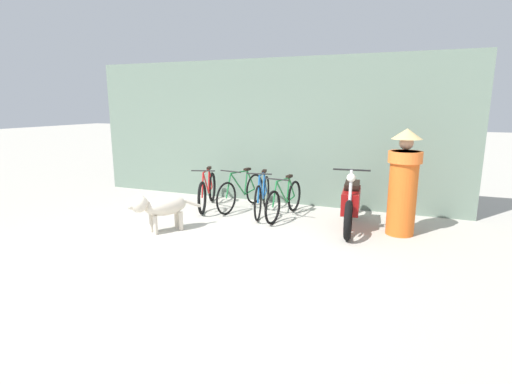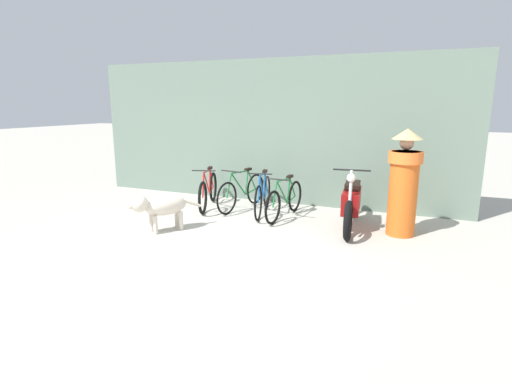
{
  "view_description": "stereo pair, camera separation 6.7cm",
  "coord_description": "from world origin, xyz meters",
  "px_view_note": "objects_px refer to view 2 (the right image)",
  "views": [
    {
      "loc": [
        3.0,
        -4.7,
        2.07
      ],
      "look_at": [
        0.59,
        1.26,
        0.65
      ],
      "focal_mm": 28.0,
      "sensor_mm": 36.0,
      "label": 1
    },
    {
      "loc": [
        3.06,
        -4.68,
        2.07
      ],
      "look_at": [
        0.59,
        1.26,
        0.65
      ],
      "focal_mm": 28.0,
      "sensor_mm": 36.0,
      "label": 2
    }
  ],
  "objects_px": {
    "bicycle_0": "(208,191)",
    "bicycle_2": "(263,196)",
    "bicycle_1": "(242,192)",
    "person_in_robes": "(404,182)",
    "stray_dog": "(160,206)",
    "motorcycle": "(351,203)",
    "bicycle_3": "(285,200)"
  },
  "relations": [
    {
      "from": "bicycle_1",
      "to": "person_in_robes",
      "type": "xyz_separation_m",
      "value": [
        3.05,
        -0.51,
        0.53
      ]
    },
    {
      "from": "stray_dog",
      "to": "motorcycle",
      "type": "bearing_deg",
      "value": 150.64
    },
    {
      "from": "bicycle_1",
      "to": "bicycle_3",
      "type": "bearing_deg",
      "value": 84.31
    },
    {
      "from": "bicycle_0",
      "to": "stray_dog",
      "type": "height_order",
      "value": "bicycle_0"
    },
    {
      "from": "bicycle_1",
      "to": "motorcycle",
      "type": "height_order",
      "value": "motorcycle"
    },
    {
      "from": "bicycle_1",
      "to": "person_in_robes",
      "type": "distance_m",
      "value": 3.13
    },
    {
      "from": "bicycle_2",
      "to": "bicycle_3",
      "type": "distance_m",
      "value": 0.47
    },
    {
      "from": "bicycle_0",
      "to": "bicycle_3",
      "type": "distance_m",
      "value": 1.68
    },
    {
      "from": "bicycle_0",
      "to": "bicycle_1",
      "type": "relative_size",
      "value": 0.98
    },
    {
      "from": "person_in_robes",
      "to": "motorcycle",
      "type": "bearing_deg",
      "value": -28.22
    },
    {
      "from": "motorcycle",
      "to": "bicycle_3",
      "type": "bearing_deg",
      "value": -103.33
    },
    {
      "from": "bicycle_3",
      "to": "stray_dog",
      "type": "relative_size",
      "value": 1.46
    },
    {
      "from": "stray_dog",
      "to": "bicycle_0",
      "type": "bearing_deg",
      "value": -143.97
    },
    {
      "from": "bicycle_0",
      "to": "bicycle_1",
      "type": "bearing_deg",
      "value": 85.63
    },
    {
      "from": "stray_dog",
      "to": "bicycle_1",
      "type": "bearing_deg",
      "value": -164.39
    },
    {
      "from": "bicycle_2",
      "to": "bicycle_3",
      "type": "bearing_deg",
      "value": 69.75
    },
    {
      "from": "bicycle_2",
      "to": "person_in_robes",
      "type": "xyz_separation_m",
      "value": [
        2.52,
        -0.31,
        0.52
      ]
    },
    {
      "from": "bicycle_1",
      "to": "motorcycle",
      "type": "relative_size",
      "value": 0.82
    },
    {
      "from": "bicycle_3",
      "to": "stray_dog",
      "type": "bearing_deg",
      "value": -39.63
    },
    {
      "from": "stray_dog",
      "to": "bicycle_3",
      "type": "bearing_deg",
      "value": 168.71
    },
    {
      "from": "motorcycle",
      "to": "person_in_robes",
      "type": "relative_size",
      "value": 1.18
    },
    {
      "from": "bicycle_0",
      "to": "bicycle_3",
      "type": "bearing_deg",
      "value": 68.65
    },
    {
      "from": "bicycle_1",
      "to": "stray_dog",
      "type": "xyz_separation_m",
      "value": [
        -0.62,
        -1.87,
        0.09
      ]
    },
    {
      "from": "bicycle_1",
      "to": "bicycle_3",
      "type": "height_order",
      "value": "bicycle_1"
    },
    {
      "from": "bicycle_0",
      "to": "bicycle_1",
      "type": "distance_m",
      "value": 0.7
    },
    {
      "from": "bicycle_0",
      "to": "stray_dog",
      "type": "xyz_separation_m",
      "value": [
        0.07,
        -1.71,
        0.1
      ]
    },
    {
      "from": "bicycle_0",
      "to": "bicycle_2",
      "type": "relative_size",
      "value": 1.02
    },
    {
      "from": "bicycle_1",
      "to": "stray_dog",
      "type": "bearing_deg",
      "value": -8.74
    },
    {
      "from": "stray_dog",
      "to": "person_in_robes",
      "type": "relative_size",
      "value": 0.64
    },
    {
      "from": "stray_dog",
      "to": "person_in_robes",
      "type": "height_order",
      "value": "person_in_robes"
    },
    {
      "from": "motorcycle",
      "to": "stray_dog",
      "type": "height_order",
      "value": "motorcycle"
    },
    {
      "from": "motorcycle",
      "to": "bicycle_0",
      "type": "bearing_deg",
      "value": -101.18
    }
  ]
}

